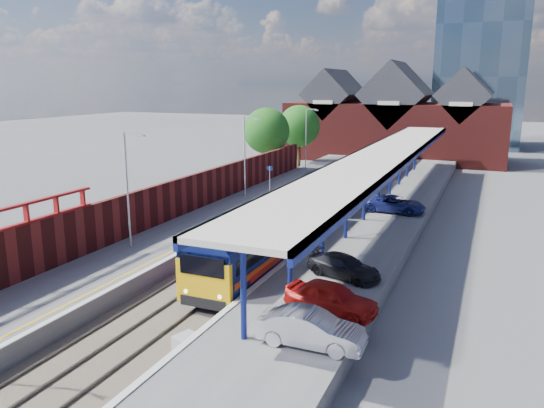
{
  "coord_description": "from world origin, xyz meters",
  "views": [
    {
      "loc": [
        13.37,
        -19.04,
        10.7
      ],
      "look_at": [
        -0.44,
        13.71,
        2.6
      ],
      "focal_mm": 35.0,
      "sensor_mm": 36.0,
      "label": 1
    }
  ],
  "objects_px": {
    "lamp_post_d": "(307,135)",
    "lamp_post_c": "(246,151)",
    "platform_sign": "(270,175)",
    "relay_cabinet": "(186,347)",
    "parked_car_red": "(331,298)",
    "parked_car_silver": "(311,329)",
    "lamp_post_b": "(129,183)",
    "parked_car_blue": "(395,204)",
    "train": "(366,170)",
    "parked_car_dark": "(344,266)"
  },
  "relations": [
    {
      "from": "lamp_post_d",
      "to": "lamp_post_c",
      "type": "bearing_deg",
      "value": -90.0
    },
    {
      "from": "lamp_post_d",
      "to": "platform_sign",
      "type": "xyz_separation_m",
      "value": [
        1.36,
        -14.0,
        -2.3
      ]
    },
    {
      "from": "relay_cabinet",
      "to": "parked_car_red",
      "type": "bearing_deg",
      "value": 61.22
    },
    {
      "from": "parked_car_silver",
      "to": "relay_cabinet",
      "type": "bearing_deg",
      "value": 102.78
    },
    {
      "from": "lamp_post_b",
      "to": "parked_car_blue",
      "type": "bearing_deg",
      "value": 49.5
    },
    {
      "from": "parked_car_red",
      "to": "lamp_post_b",
      "type": "bearing_deg",
      "value": 82.24
    },
    {
      "from": "lamp_post_c",
      "to": "parked_car_red",
      "type": "relative_size",
      "value": 1.71
    },
    {
      "from": "train",
      "to": "relay_cabinet",
      "type": "height_order",
      "value": "train"
    },
    {
      "from": "parked_car_blue",
      "to": "parked_car_dark",
      "type": "bearing_deg",
      "value": -175.94
    },
    {
      "from": "lamp_post_c",
      "to": "parked_car_dark",
      "type": "height_order",
      "value": "lamp_post_c"
    },
    {
      "from": "lamp_post_b",
      "to": "platform_sign",
      "type": "distance_m",
      "value": 18.2
    },
    {
      "from": "train",
      "to": "parked_car_red",
      "type": "height_order",
      "value": "train"
    },
    {
      "from": "train",
      "to": "parked_car_red",
      "type": "relative_size",
      "value": 16.05
    },
    {
      "from": "parked_car_red",
      "to": "parked_car_silver",
      "type": "relative_size",
      "value": 0.99
    },
    {
      "from": "lamp_post_b",
      "to": "parked_car_dark",
      "type": "height_order",
      "value": "lamp_post_b"
    },
    {
      "from": "lamp_post_c",
      "to": "parked_car_silver",
      "type": "distance_m",
      "value": 27.54
    },
    {
      "from": "lamp_post_d",
      "to": "parked_car_silver",
      "type": "xyz_separation_m",
      "value": [
        13.93,
        -39.52,
        -3.31
      ]
    },
    {
      "from": "parked_car_blue",
      "to": "relay_cabinet",
      "type": "relative_size",
      "value": 4.61
    },
    {
      "from": "train",
      "to": "relay_cabinet",
      "type": "relative_size",
      "value": 65.9
    },
    {
      "from": "lamp_post_c",
      "to": "platform_sign",
      "type": "xyz_separation_m",
      "value": [
        1.36,
        2.0,
        -2.3
      ]
    },
    {
      "from": "train",
      "to": "parked_car_blue",
      "type": "bearing_deg",
      "value": -67.46
    },
    {
      "from": "lamp_post_b",
      "to": "parked_car_red",
      "type": "distance_m",
      "value": 14.85
    },
    {
      "from": "lamp_post_c",
      "to": "parked_car_silver",
      "type": "height_order",
      "value": "lamp_post_c"
    },
    {
      "from": "lamp_post_c",
      "to": "platform_sign",
      "type": "height_order",
      "value": "lamp_post_c"
    },
    {
      "from": "train",
      "to": "parked_car_red",
      "type": "bearing_deg",
      "value": -79.51
    },
    {
      "from": "parked_car_dark",
      "to": "parked_car_blue",
      "type": "distance_m",
      "value": 15.19
    },
    {
      "from": "lamp_post_c",
      "to": "parked_car_silver",
      "type": "bearing_deg",
      "value": -59.36
    },
    {
      "from": "parked_car_red",
      "to": "parked_car_blue",
      "type": "height_order",
      "value": "parked_car_red"
    },
    {
      "from": "parked_car_red",
      "to": "parked_car_silver",
      "type": "bearing_deg",
      "value": -167.58
    },
    {
      "from": "train",
      "to": "parked_car_dark",
      "type": "relative_size",
      "value": 16.59
    },
    {
      "from": "lamp_post_b",
      "to": "lamp_post_d",
      "type": "xyz_separation_m",
      "value": [
        0.0,
        32.0,
        0.0
      ]
    },
    {
      "from": "lamp_post_c",
      "to": "platform_sign",
      "type": "bearing_deg",
      "value": 55.74
    },
    {
      "from": "train",
      "to": "lamp_post_b",
      "type": "bearing_deg",
      "value": -105.84
    },
    {
      "from": "lamp_post_b",
      "to": "parked_car_red",
      "type": "relative_size",
      "value": 1.71
    },
    {
      "from": "parked_car_red",
      "to": "train",
      "type": "bearing_deg",
      "value": 20.44
    },
    {
      "from": "parked_car_dark",
      "to": "relay_cabinet",
      "type": "xyz_separation_m",
      "value": [
        -4.03,
        -8.7,
        -1.08
      ]
    },
    {
      "from": "lamp_post_d",
      "to": "parked_car_blue",
      "type": "height_order",
      "value": "lamp_post_d"
    },
    {
      "from": "platform_sign",
      "to": "parked_car_dark",
      "type": "distance_m",
      "value": 21.49
    },
    {
      "from": "parked_car_blue",
      "to": "lamp_post_d",
      "type": "bearing_deg",
      "value": 41.46
    },
    {
      "from": "parked_car_silver",
      "to": "parked_car_dark",
      "type": "height_order",
      "value": "parked_car_silver"
    },
    {
      "from": "parked_car_dark",
      "to": "platform_sign",
      "type": "bearing_deg",
      "value": 51.09
    },
    {
      "from": "parked_car_red",
      "to": "lamp_post_c",
      "type": "bearing_deg",
      "value": 44.01
    },
    {
      "from": "lamp_post_c",
      "to": "lamp_post_b",
      "type": "bearing_deg",
      "value": -90.0
    },
    {
      "from": "lamp_post_c",
      "to": "parked_car_red",
      "type": "bearing_deg",
      "value": -55.93
    },
    {
      "from": "parked_car_red",
      "to": "relay_cabinet",
      "type": "relative_size",
      "value": 4.1
    },
    {
      "from": "train",
      "to": "lamp_post_c",
      "type": "relative_size",
      "value": 9.41
    },
    {
      "from": "lamp_post_c",
      "to": "relay_cabinet",
      "type": "xyz_separation_m",
      "value": [
        9.11,
        -24.65,
        -4.49
      ]
    },
    {
      "from": "lamp_post_c",
      "to": "parked_car_dark",
      "type": "bearing_deg",
      "value": -50.51
    },
    {
      "from": "parked_car_red",
      "to": "parked_car_blue",
      "type": "relative_size",
      "value": 0.89
    },
    {
      "from": "parked_car_red",
      "to": "relay_cabinet",
      "type": "bearing_deg",
      "value": 142.07
    }
  ]
}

